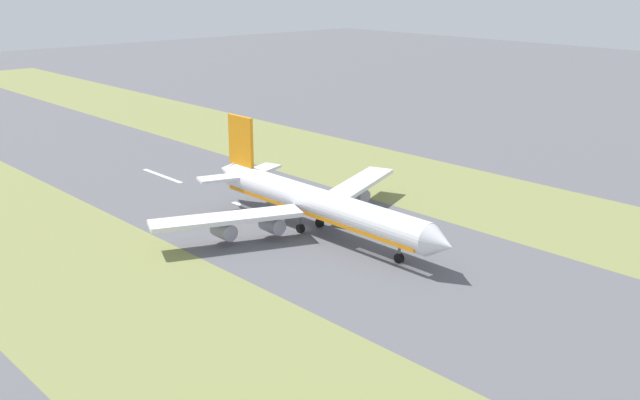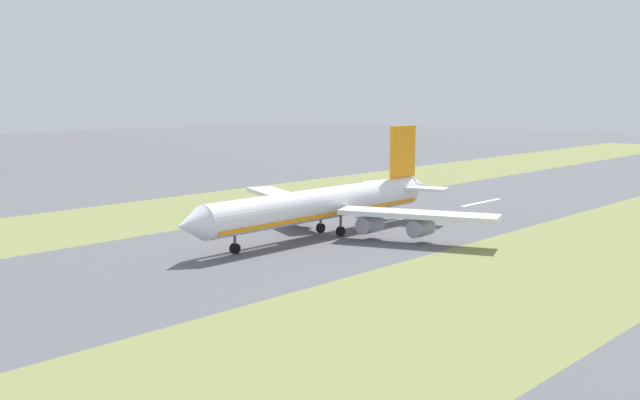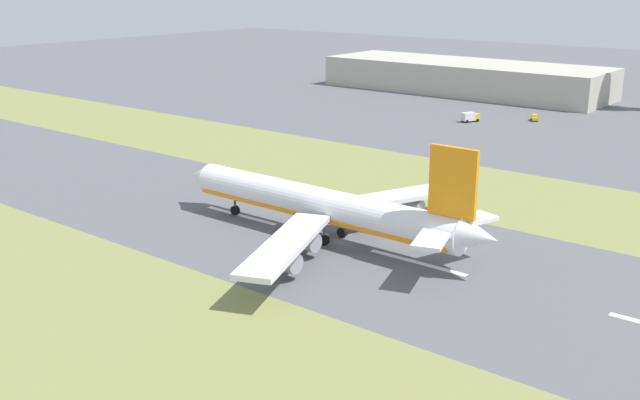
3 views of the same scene
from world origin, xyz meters
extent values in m
plane|color=#56565B|center=(0.00, 0.00, 0.00)|extent=(800.00, 800.00, 0.00)
cube|color=olive|center=(-45.00, 0.00, 0.00)|extent=(40.00, 600.00, 0.01)
cube|color=olive|center=(45.00, 0.00, 0.00)|extent=(40.00, 600.00, 0.01)
cube|color=silver|center=(0.00, -55.56, 0.01)|extent=(1.20, 18.00, 0.01)
cube|color=silver|center=(0.00, -15.56, 0.01)|extent=(1.20, 18.00, 0.01)
cube|color=silver|center=(0.00, 24.44, 0.01)|extent=(1.20, 18.00, 0.01)
cylinder|color=white|center=(-0.39, 4.44, 6.20)|extent=(6.22, 56.02, 6.00)
cone|color=white|center=(-0.27, 34.94, 6.20)|extent=(5.90, 5.02, 5.88)
cone|color=white|center=(-0.51, -26.56, 7.00)|extent=(5.12, 6.02, 5.10)
cube|color=orange|center=(-0.39, 4.44, 4.55)|extent=(5.91, 53.78, 0.70)
cube|color=white|center=(-17.92, -2.71, 5.30)|extent=(29.16, 16.33, 0.90)
cube|color=white|center=(17.08, -2.85, 5.30)|extent=(29.11, 16.52, 0.90)
cylinder|color=#93939E|center=(-9.40, 0.48, 2.85)|extent=(3.22, 4.81, 3.20)
cylinder|color=#93939E|center=(-18.42, -2.99, 2.85)|extent=(3.22, 4.81, 3.20)
cylinder|color=#93939E|center=(8.60, 0.40, 2.85)|extent=(3.22, 4.81, 3.20)
cylinder|color=#93939E|center=(17.58, -3.13, 2.85)|extent=(3.22, 4.81, 3.20)
cube|color=orange|center=(-0.49, -21.56, 14.70)|extent=(0.83, 8.00, 11.00)
cube|color=white|center=(-5.99, -21.54, 7.20)|extent=(10.87, 7.24, 0.60)
cube|color=white|center=(5.01, -21.58, 7.20)|extent=(10.87, 7.31, 0.60)
cylinder|color=#59595E|center=(-0.30, 25.72, 2.50)|extent=(0.50, 0.50, 3.20)
cylinder|color=black|center=(-0.30, 25.72, 0.90)|extent=(0.91, 1.80, 1.80)
cylinder|color=#59595E|center=(-3.00, 1.45, 2.50)|extent=(0.50, 0.50, 3.20)
cylinder|color=black|center=(-3.00, 1.45, 0.90)|extent=(0.91, 1.80, 1.80)
cylinder|color=#59595E|center=(2.20, 1.43, 2.50)|extent=(0.50, 0.50, 3.20)
cylinder|color=black|center=(2.20, 1.43, 0.90)|extent=(0.91, 1.80, 1.80)
camera|label=1|loc=(94.54, 109.09, 50.24)|focal=42.00mm
camera|label=2|loc=(-95.14, 107.60, 27.12)|focal=42.00mm
camera|label=3|loc=(-99.03, -74.04, 44.91)|focal=42.00mm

